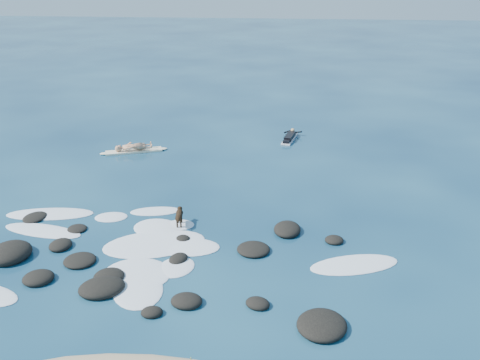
# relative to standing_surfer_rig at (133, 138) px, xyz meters

# --- Properties ---
(ground) EXTENTS (160.00, 160.00, 0.00)m
(ground) POSITION_rel_standing_surfer_rig_xyz_m (4.93, -9.52, -0.80)
(ground) COLOR #0A2642
(ground) RESTS_ON ground
(reef_rocks) EXTENTS (12.75, 7.41, 0.61)m
(reef_rocks) POSITION_rel_standing_surfer_rig_xyz_m (3.57, -11.49, -0.70)
(reef_rocks) COLOR black
(reef_rocks) RESTS_ON ground
(breaking_foam) EXTENTS (15.46, 7.79, 0.12)m
(breaking_foam) POSITION_rel_standing_surfer_rig_xyz_m (3.07, -10.10, -0.79)
(breaking_foam) COLOR white
(breaking_foam) RESTS_ON ground
(standing_surfer_rig) EXTENTS (3.47, 1.60, 2.04)m
(standing_surfer_rig) POSITION_rel_standing_surfer_rig_xyz_m (0.00, 0.00, 0.00)
(standing_surfer_rig) COLOR #F7EBC6
(standing_surfer_rig) RESTS_ON ground
(paddling_surfer_rig) EXTENTS (1.21, 2.52, 0.43)m
(paddling_surfer_rig) POSITION_rel_standing_surfer_rig_xyz_m (8.32, 2.99, -0.66)
(paddling_surfer_rig) COLOR white
(paddling_surfer_rig) RESTS_ON ground
(dog) EXTENTS (0.36, 1.09, 0.69)m
(dog) POSITION_rel_standing_surfer_rig_xyz_m (4.17, -8.20, -0.35)
(dog) COLOR black
(dog) RESTS_ON ground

